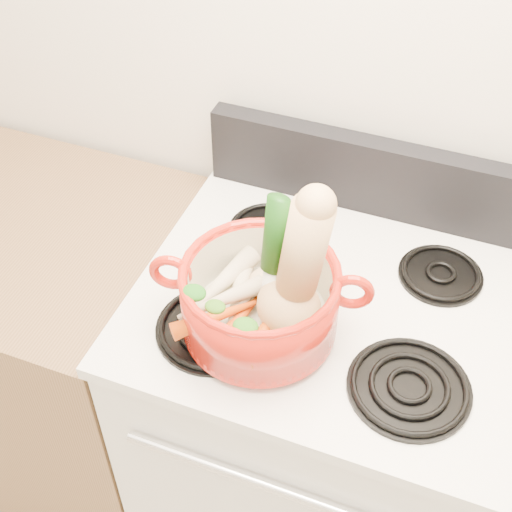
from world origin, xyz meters
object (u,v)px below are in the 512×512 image
at_px(dutch_oven, 260,300).
at_px(squash, 291,267).
at_px(stove_body, 318,430).
at_px(leek, 273,260).

bearing_deg(dutch_oven, squash, -17.77).
bearing_deg(dutch_oven, stove_body, 38.21).
height_order(stove_body, squash, squash).
bearing_deg(stove_body, leek, -127.17).
height_order(stove_body, dutch_oven, dutch_oven).
xyz_separation_m(stove_body, leek, (-0.09, -0.12, 0.68)).
distance_m(squash, leek, 0.05).
xyz_separation_m(squash, leek, (-0.04, 0.02, -0.02)).
xyz_separation_m(stove_body, dutch_oven, (-0.11, -0.13, 0.58)).
xyz_separation_m(dutch_oven, squash, (0.06, -0.01, 0.11)).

